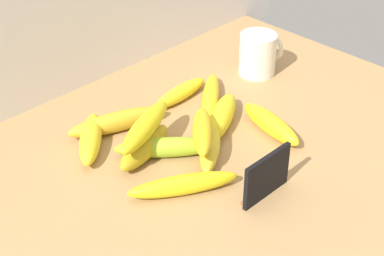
{
  "coord_description": "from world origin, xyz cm",
  "views": [
    {
      "loc": [
        -67.14,
        -63.04,
        71.56
      ],
      "look_at": [
        -0.02,
        3.95,
        8.0
      ],
      "focal_mm": 57.8,
      "sensor_mm": 36.0,
      "label": 1
    }
  ],
  "objects_px": {
    "coffee_mug": "(258,54)",
    "banana_4": "(210,146)",
    "banana_11": "(204,131)",
    "banana_3": "(166,147)",
    "chalkboard_sign": "(266,177)",
    "banana_1": "(221,117)",
    "banana_2": "(117,122)",
    "banana_7": "(183,185)",
    "banana_6": "(181,93)",
    "banana_5": "(271,124)",
    "banana_9": "(210,99)",
    "banana_10": "(145,127)",
    "banana_0": "(91,139)",
    "banana_8": "(144,147)"
  },
  "relations": [
    {
      "from": "banana_8",
      "to": "banana_10",
      "type": "xyz_separation_m",
      "value": [
        0.01,
        0.0,
        0.04
      ]
    },
    {
      "from": "chalkboard_sign",
      "to": "coffee_mug",
      "type": "height_order",
      "value": "coffee_mug"
    },
    {
      "from": "banana_5",
      "to": "banana_7",
      "type": "xyz_separation_m",
      "value": [
        -0.25,
        -0.01,
        -0.0
      ]
    },
    {
      "from": "chalkboard_sign",
      "to": "banana_11",
      "type": "distance_m",
      "value": 0.16
    },
    {
      "from": "banana_2",
      "to": "banana_11",
      "type": "relative_size",
      "value": 1.33
    },
    {
      "from": "banana_2",
      "to": "banana_5",
      "type": "height_order",
      "value": "same"
    },
    {
      "from": "banana_7",
      "to": "banana_8",
      "type": "height_order",
      "value": "banana_8"
    },
    {
      "from": "banana_4",
      "to": "banana_8",
      "type": "xyz_separation_m",
      "value": [
        -0.09,
        0.08,
        0.0
      ]
    },
    {
      "from": "banana_0",
      "to": "banana_7",
      "type": "relative_size",
      "value": 0.85
    },
    {
      "from": "banana_1",
      "to": "banana_9",
      "type": "bearing_deg",
      "value": 59.6
    },
    {
      "from": "coffee_mug",
      "to": "banana_1",
      "type": "height_order",
      "value": "coffee_mug"
    },
    {
      "from": "banana_11",
      "to": "banana_9",
      "type": "bearing_deg",
      "value": 39.39
    },
    {
      "from": "coffee_mug",
      "to": "banana_5",
      "type": "distance_m",
      "value": 0.25
    },
    {
      "from": "banana_4",
      "to": "banana_11",
      "type": "relative_size",
      "value": 1.1
    },
    {
      "from": "banana_7",
      "to": "banana_9",
      "type": "relative_size",
      "value": 0.96
    },
    {
      "from": "banana_7",
      "to": "banana_10",
      "type": "relative_size",
      "value": 1.08
    },
    {
      "from": "coffee_mug",
      "to": "banana_6",
      "type": "xyz_separation_m",
      "value": [
        -0.21,
        0.04,
        -0.03
      ]
    },
    {
      "from": "banana_0",
      "to": "banana_6",
      "type": "distance_m",
      "value": 0.24
    },
    {
      "from": "banana_6",
      "to": "banana_7",
      "type": "bearing_deg",
      "value": -133.35
    },
    {
      "from": "banana_5",
      "to": "banana_10",
      "type": "bearing_deg",
      "value": 151.89
    },
    {
      "from": "banana_3",
      "to": "banana_7",
      "type": "distance_m",
      "value": 0.11
    },
    {
      "from": "banana_0",
      "to": "banana_11",
      "type": "xyz_separation_m",
      "value": [
        0.13,
        -0.17,
        0.04
      ]
    },
    {
      "from": "banana_7",
      "to": "banana_6",
      "type": "bearing_deg",
      "value": 46.65
    },
    {
      "from": "banana_5",
      "to": "banana_9",
      "type": "height_order",
      "value": "banana_5"
    },
    {
      "from": "banana_6",
      "to": "banana_11",
      "type": "height_order",
      "value": "banana_11"
    },
    {
      "from": "banana_0",
      "to": "banana_11",
      "type": "relative_size",
      "value": 1.09
    },
    {
      "from": "chalkboard_sign",
      "to": "banana_6",
      "type": "bearing_deg",
      "value": 70.17
    },
    {
      "from": "banana_3",
      "to": "banana_4",
      "type": "relative_size",
      "value": 1.17
    },
    {
      "from": "coffee_mug",
      "to": "banana_4",
      "type": "height_order",
      "value": "coffee_mug"
    },
    {
      "from": "banana_2",
      "to": "banana_5",
      "type": "xyz_separation_m",
      "value": [
        0.21,
        -0.22,
        -0.0
      ]
    },
    {
      "from": "banana_3",
      "to": "banana_10",
      "type": "xyz_separation_m",
      "value": [
        -0.02,
        0.03,
        0.04
      ]
    },
    {
      "from": "chalkboard_sign",
      "to": "banana_10",
      "type": "relative_size",
      "value": 0.61
    },
    {
      "from": "coffee_mug",
      "to": "banana_1",
      "type": "xyz_separation_m",
      "value": [
        -0.22,
        -0.09,
        -0.03
      ]
    },
    {
      "from": "banana_4",
      "to": "banana_9",
      "type": "xyz_separation_m",
      "value": [
        0.12,
        0.12,
        -0.0
      ]
    },
    {
      "from": "banana_0",
      "to": "banana_9",
      "type": "xyz_separation_m",
      "value": [
        0.27,
        -0.06,
        -0.0
      ]
    },
    {
      "from": "banana_0",
      "to": "banana_4",
      "type": "bearing_deg",
      "value": -50.31
    },
    {
      "from": "banana_3",
      "to": "banana_10",
      "type": "bearing_deg",
      "value": 127.88
    },
    {
      "from": "banana_7",
      "to": "banana_9",
      "type": "bearing_deg",
      "value": 34.37
    },
    {
      "from": "banana_0",
      "to": "banana_1",
      "type": "bearing_deg",
      "value": -28.54
    },
    {
      "from": "coffee_mug",
      "to": "banana_4",
      "type": "distance_m",
      "value": 0.34
    },
    {
      "from": "banana_3",
      "to": "banana_9",
      "type": "bearing_deg",
      "value": 18.97
    },
    {
      "from": "banana_2",
      "to": "banana_10",
      "type": "bearing_deg",
      "value": -97.34
    },
    {
      "from": "banana_1",
      "to": "banana_2",
      "type": "relative_size",
      "value": 0.85
    },
    {
      "from": "coffee_mug",
      "to": "banana_8",
      "type": "distance_m",
      "value": 0.4
    },
    {
      "from": "banana_8",
      "to": "banana_11",
      "type": "height_order",
      "value": "banana_11"
    },
    {
      "from": "banana_3",
      "to": "banana_11",
      "type": "height_order",
      "value": "banana_11"
    },
    {
      "from": "banana_11",
      "to": "banana_3",
      "type": "bearing_deg",
      "value": 136.34
    },
    {
      "from": "chalkboard_sign",
      "to": "banana_5",
      "type": "xyz_separation_m",
      "value": [
        0.16,
        0.11,
        -0.02
      ]
    },
    {
      "from": "banana_0",
      "to": "banana_3",
      "type": "distance_m",
      "value": 0.15
    },
    {
      "from": "banana_3",
      "to": "banana_11",
      "type": "relative_size",
      "value": 1.29
    }
  ]
}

